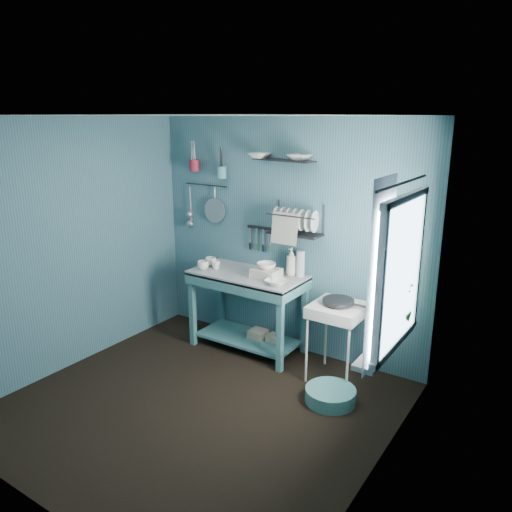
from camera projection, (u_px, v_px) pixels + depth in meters
The scene contains 36 objects.
floor at pixel (199, 406), 4.46m from camera, with size 3.20×3.20×0.00m, color black.
ceiling at pixel (189, 115), 3.78m from camera, with size 3.20×3.20×0.00m, color silver.
wall_back at pixel (286, 237), 5.32m from camera, with size 3.20×3.20×0.00m, color #345C6B.
wall_front at pixel (27, 337), 2.91m from camera, with size 3.20×3.20×0.00m, color #345C6B.
wall_left at pixel (71, 246), 4.97m from camera, with size 3.00×3.00×0.00m, color #345C6B.
wall_right at pixel (381, 313), 3.27m from camera, with size 3.00×3.00×0.00m, color #345C6B.
work_counter at pixel (248, 311), 5.45m from camera, with size 1.24×0.62×0.87m, color #366D72.
mug_left at pixel (203, 265), 5.45m from camera, with size 0.12×0.12×0.10m, color white.
mug_mid at pixel (216, 265), 5.48m from camera, with size 0.10×0.10×0.09m, color white.
mug_right at pixel (211, 262), 5.59m from camera, with size 0.12×0.12×0.10m, color white.
wash_tub at pixel (266, 273), 5.17m from camera, with size 0.28×0.22×0.10m, color #BBB6AB.
tub_bowl at pixel (266, 266), 5.15m from camera, with size 0.20×0.20×0.06m, color white.
soap_bottle at pixel (291, 262), 5.23m from camera, with size 0.12×0.12×0.30m, color #BBB6AB.
water_bottle at pixel (300, 263), 5.20m from camera, with size 0.09×0.09×0.28m, color #ACBCC0.
counter_bowl at pixel (276, 282), 4.97m from camera, with size 0.22×0.22×0.05m, color white.
hotplate_stand at pixel (336, 342), 4.82m from camera, with size 0.48×0.48×0.77m, color beige.
frying_pan at pixel (338, 301), 4.71m from camera, with size 0.30×0.30×0.04m, color black.
knife_strip at pixel (260, 228), 5.44m from camera, with size 0.32×0.02×0.03m, color black.
dish_rack at pixel (295, 219), 5.06m from camera, with size 0.55×0.24×0.32m, color black.
upper_shelf at pixel (284, 160), 5.01m from camera, with size 0.70×0.18×0.01m, color black.
shelf_bowl_left at pixel (259, 162), 5.18m from camera, with size 0.21×0.21×0.05m, color white.
shelf_bowl_right at pixel (300, 162), 4.92m from camera, with size 0.23×0.23×0.06m, color white.
utensil_cup_magenta at pixel (194, 165), 5.69m from camera, with size 0.11×0.11×0.13m, color maroon.
utensil_cup_teal at pixel (222, 172), 5.50m from camera, with size 0.11×0.11×0.13m, color teal.
colander at pixel (215, 211), 5.72m from camera, with size 0.28×0.28×0.03m, color #9B9EA3.
ladle_outer at pixel (190, 200), 5.90m from camera, with size 0.01×0.01×0.30m, color #9B9EA3.
ladle_inner at pixel (191, 209), 5.93m from camera, with size 0.01×0.01×0.30m, color #9B9EA3.
hook_rail at pixel (206, 185), 5.73m from camera, with size 0.01×0.01×0.60m, color black.
window_glass at pixel (403, 273), 3.60m from camera, with size 1.10×1.10×0.00m, color white.
windowsill at pixel (385, 345), 3.80m from camera, with size 0.16×0.95×0.04m, color beige.
curtain at pixel (380, 276), 3.38m from camera, with size 1.35×1.35×0.00m, color white.
curtain_rod at pixel (404, 183), 3.45m from camera, with size 0.02×0.02×1.05m, color black.
potted_plant at pixel (396, 305), 3.94m from camera, with size 0.25×0.25×0.45m, color #305A24.
storage_tin_large at pixel (258, 339), 5.53m from camera, with size 0.18×0.18×0.22m, color gray.
storage_tin_small at pixel (275, 344), 5.45m from camera, with size 0.15×0.15×0.20m, color gray.
floor_basin at pixel (330, 395), 4.50m from camera, with size 0.46×0.46×0.13m, color teal.
Camera 1 is at (2.60, -2.99, 2.49)m, focal length 35.00 mm.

